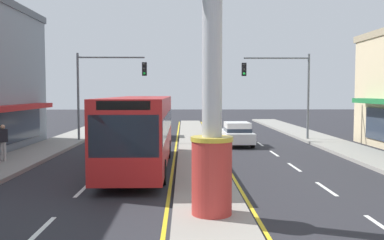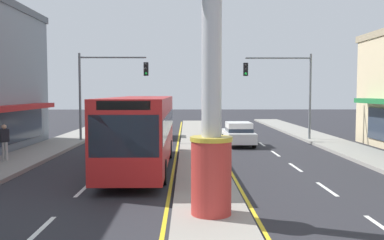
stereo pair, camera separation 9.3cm
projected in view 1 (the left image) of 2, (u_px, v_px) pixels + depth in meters
name	position (u px, v px, depth m)	size (l,w,h in m)	color
median_strip	(197.00, 153.00, 23.91)	(2.18, 52.00, 0.14)	gray
sidewalk_left	(23.00, 158.00, 21.73)	(2.76, 60.00, 0.18)	gray
sidewalk_right	(371.00, 157.00, 22.09)	(2.76, 60.00, 0.18)	gray
lane_markings	(198.00, 157.00, 22.56)	(8.92, 52.00, 0.01)	silver
district_sign	(212.00, 47.00, 11.29)	(7.63, 1.16, 8.10)	#B7332D
traffic_light_left_side	(103.00, 81.00, 29.11)	(4.86, 0.46, 6.20)	slate
traffic_light_right_side	(284.00, 82.00, 29.74)	(4.86, 0.46, 6.20)	slate
bus_near_right_lane	(141.00, 128.00, 19.21)	(2.61, 11.21, 3.26)	#B21E1E
sedan_mid_left_lane	(237.00, 133.00, 27.68)	(1.89, 4.33, 1.53)	white
sedan_far_left_oncoming	(158.00, 128.00, 32.11)	(1.94, 4.35, 1.53)	silver
pedestrian_near_kerb	(3.00, 140.00, 20.20)	(0.45, 0.41, 1.76)	#B7B2AD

